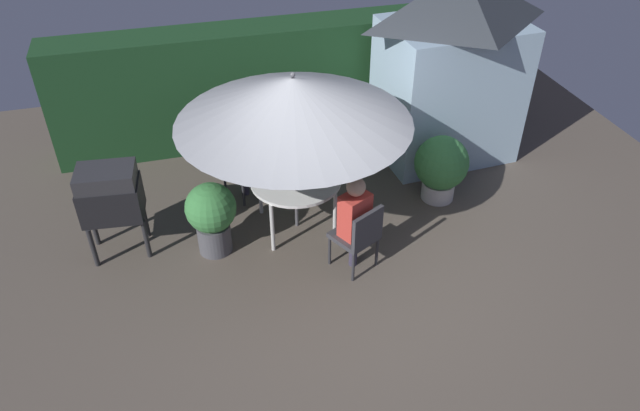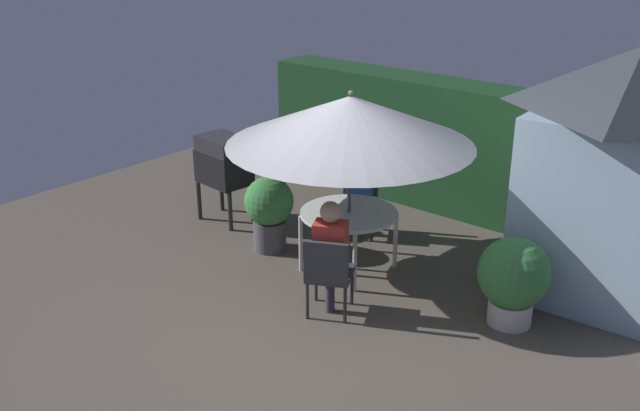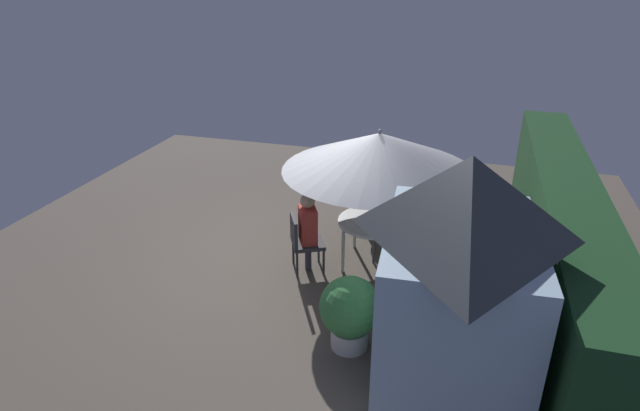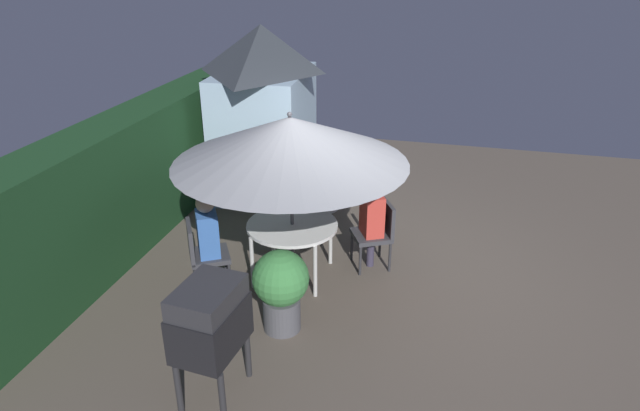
% 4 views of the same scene
% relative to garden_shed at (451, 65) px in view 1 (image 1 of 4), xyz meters
% --- Properties ---
extents(ground_plane, '(11.00, 11.00, 0.00)m').
position_rel_garden_shed_xyz_m(ground_plane, '(-2.28, -2.27, -1.42)').
color(ground_plane, brown).
extents(hedge_backdrop, '(6.85, 0.73, 1.82)m').
position_rel_garden_shed_xyz_m(hedge_backdrop, '(-2.28, 1.23, -0.51)').
color(hedge_backdrop, '#193D1E').
rests_on(hedge_backdrop, ground).
extents(garden_shed, '(2.11, 1.60, 2.77)m').
position_rel_garden_shed_xyz_m(garden_shed, '(0.00, 0.00, 0.00)').
color(garden_shed, '#9EBCD1').
rests_on(garden_shed, ground).
extents(patio_table, '(1.14, 1.14, 0.74)m').
position_rel_garden_shed_xyz_m(patio_table, '(-2.61, -1.27, -0.74)').
color(patio_table, white).
rests_on(patio_table, ground).
extents(patio_umbrella, '(2.80, 2.80, 2.16)m').
position_rel_garden_shed_xyz_m(patio_umbrella, '(-2.61, -1.27, 0.41)').
color(patio_umbrella, '#4C4C51').
rests_on(patio_umbrella, ground).
extents(bbq_grill, '(0.75, 0.57, 1.20)m').
position_rel_garden_shed_xyz_m(bbq_grill, '(-4.83, -1.17, -0.57)').
color(bbq_grill, black).
rests_on(bbq_grill, ground).
extents(chair_near_shed, '(0.62, 0.62, 0.90)m').
position_rel_garden_shed_xyz_m(chair_near_shed, '(-2.10, -2.27, -0.89)').
color(chair_near_shed, '#38383D').
rests_on(chair_near_shed, ground).
extents(chair_far_side, '(0.63, 0.63, 0.90)m').
position_rel_garden_shed_xyz_m(chair_far_side, '(-3.18, -0.30, -0.89)').
color(chair_far_side, '#38383D').
rests_on(chair_far_side, ground).
extents(potted_plant_by_shed, '(0.74, 0.74, 0.95)m').
position_rel_garden_shed_xyz_m(potted_plant_by_shed, '(-0.57, -1.17, -0.89)').
color(potted_plant_by_shed, silver).
rests_on(potted_plant_by_shed, ground).
extents(potted_plant_by_grill, '(0.62, 0.62, 0.96)m').
position_rel_garden_shed_xyz_m(potted_plant_by_grill, '(-3.71, -1.47, -0.87)').
color(potted_plant_by_grill, '#4C4C51').
rests_on(potted_plant_by_grill, ground).
extents(person_in_red, '(0.41, 0.37, 1.26)m').
position_rel_garden_shed_xyz_m(person_in_red, '(-2.14, -2.19, -0.63)').
color(person_in_red, '#CC3D33').
rests_on(person_in_red, ground).
extents(person_in_blue, '(0.41, 0.38, 1.26)m').
position_rel_garden_shed_xyz_m(person_in_blue, '(-3.14, -0.37, -0.63)').
color(person_in_blue, '#3866B2').
rests_on(person_in_blue, ground).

